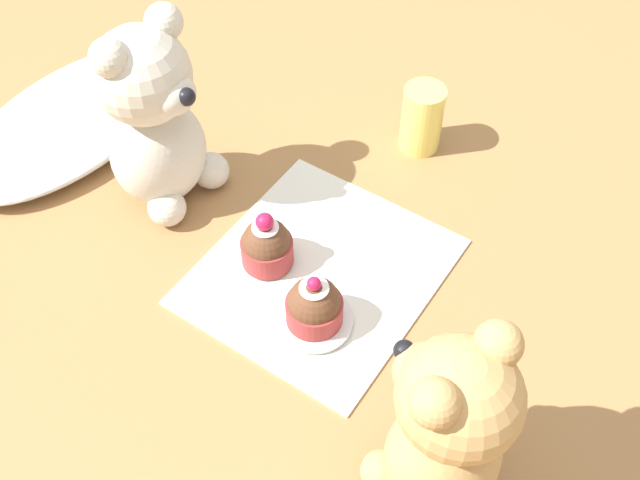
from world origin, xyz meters
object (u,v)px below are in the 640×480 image
Objects in this scene: saucer_plate at (314,319)px; cupcake_near_tan_bear at (314,305)px; cupcake_near_cream_bear at (267,245)px; juice_glass at (422,118)px; teddy_bear_cream at (157,118)px; teddy_bear_tan at (447,428)px.

saucer_plate is 1.20× the size of cupcake_near_tan_bear.
juice_glass is at bearing -9.90° from cupcake_near_cream_bear.
teddy_bear_cream is 3.16× the size of cupcake_near_cream_bear.
teddy_bear_cream is 2.89× the size of saucer_plate.
cupcake_near_tan_bear is 0.30m from juice_glass.
cupcake_near_tan_bear is (-0.06, -0.25, -0.08)m from teddy_bear_cream.
teddy_bear_cream is 0.28m from saucer_plate.
juice_glass is at bearing -38.31° from teddy_bear_cream.
cupcake_near_cream_bear is at bearing 170.10° from juice_glass.
teddy_bear_tan reaches higher than cupcake_near_cream_bear.
teddy_bear_cream is 0.19m from cupcake_near_cream_bear.
cupcake_near_tan_bear is at bearing -171.97° from juice_glass.
cupcake_near_tan_bear is (-0.00, 0.00, 0.03)m from saucer_plate.
cupcake_near_cream_bear is 0.10m from saucer_plate.
teddy_bear_tan is 2.66× the size of saucer_plate.
cupcake_near_tan_bear is 0.77× the size of juice_glass.
juice_glass is (0.30, 0.04, 0.01)m from cupcake_near_tan_bear.
cupcake_near_cream_bear is at bearing -100.02° from teddy_bear_tan.
cupcake_near_tan_bear is (0.08, 0.18, -0.07)m from teddy_bear_tan.
teddy_bear_cream reaches higher than cupcake_near_cream_bear.
saucer_plate is (-0.06, -0.25, -0.11)m from teddy_bear_cream.
teddy_bear_cream is 0.27m from cupcake_near_tan_bear.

